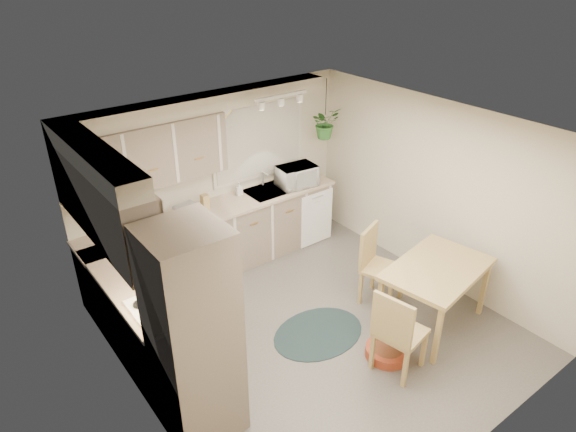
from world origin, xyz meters
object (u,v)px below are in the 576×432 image
Objects in this scene: braided_rug at (318,333)px; chair_left at (401,330)px; pet_bed at (387,352)px; chair_back at (383,267)px; microwave at (297,174)px; dining_table at (433,295)px.

chair_left is at bearing -70.44° from braided_rug.
pet_bed reaches higher than braided_rug.
microwave is (0.05, 1.78, 0.62)m from chair_back.
braided_rug is at bearing -115.27° from microwave.
pet_bed is at bearing 154.50° from chair_left.
dining_table is at bearing -81.75° from microwave.
chair_left is at bearing -99.86° from microwave.
braided_rug is at bearing -19.87° from chair_back.
dining_table is 0.69m from chair_back.
dining_table is at bearing 5.66° from pet_bed.
pet_bed is at bearing -174.34° from dining_table.
chair_back is at bearing 130.84° from chair_left.
pet_bed is 0.89× the size of microwave.
chair_left is 1.86× the size of microwave.
chair_left reaches higher than pet_bed.
chair_left reaches higher than chair_back.
braided_rug is at bearing 151.12° from dining_table.
pet_bed is (0.37, -0.73, 0.05)m from braided_rug.
microwave is (0.71, 2.53, 1.07)m from pet_bed.
chair_left is 1.16m from chair_back.
braided_rug is (-1.18, 0.65, -0.39)m from dining_table.
pet_bed is at bearing -99.97° from microwave.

